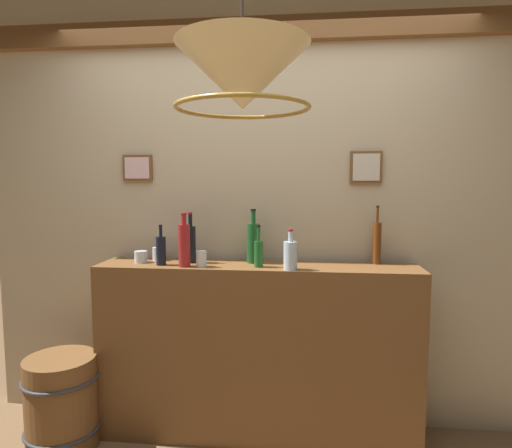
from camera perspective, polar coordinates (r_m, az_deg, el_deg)
name	(u,v)px	position (r m, az deg, el deg)	size (l,w,h in m)	color
panelled_rear_partition	(261,196)	(2.77, 0.64, 3.65)	(3.60, 0.15, 2.80)	#BCAD8E
bar_shelf_unit	(257,352)	(2.73, 0.12, -16.46)	(1.91, 0.32, 1.07)	brown
liquor_bottle_sherry	(184,244)	(2.55, -9.42, -2.65)	(0.07, 0.07, 0.32)	maroon
liquor_bottle_brandy	(290,255)	(2.44, 4.55, -4.06)	(0.08, 0.08, 0.23)	silver
liquor_bottle_whiskey	(259,252)	(2.51, 0.35, -3.74)	(0.05, 0.05, 0.25)	#1B5923
liquor_bottle_vodka	(253,242)	(2.63, -0.37, -2.37)	(0.08, 0.08, 0.33)	#1B5226
liquor_bottle_gin	(191,243)	(2.67, -8.60, -2.49)	(0.06, 0.06, 0.31)	black
liquor_bottle_bourbon	(161,250)	(2.63, -12.39, -3.35)	(0.06, 0.06, 0.24)	black
liquor_bottle_amaro	(377,242)	(2.69, 15.61, -2.33)	(0.05, 0.05, 0.35)	brown
glass_tumbler_rocks	(141,257)	(2.75, -14.91, -4.18)	(0.08, 0.08, 0.07)	silver
glass_tumbler_highball	(201,259)	(2.55, -7.19, -4.58)	(0.06, 0.06, 0.09)	silver
glass_tumbler_shot	(158,254)	(2.80, -12.72, -3.84)	(0.07, 0.07, 0.08)	silver
pendant_lamp	(243,79)	(1.63, -1.78, 18.59)	(0.49, 0.49, 0.67)	beige
wooden_barrel	(62,403)	(2.96, -24.20, -20.66)	(0.43, 0.43, 0.55)	brown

